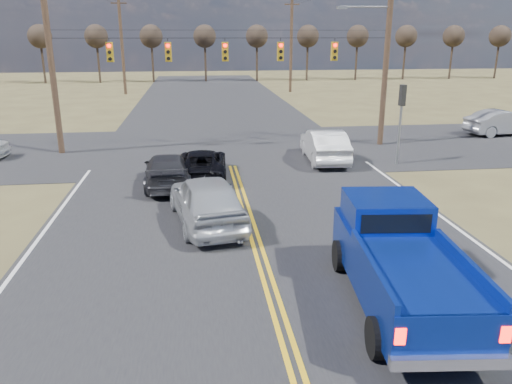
{
  "coord_description": "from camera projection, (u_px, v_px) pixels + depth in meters",
  "views": [
    {
      "loc": [
        -1.77,
        -9.65,
        6.21
      ],
      "look_at": [
        0.06,
        5.07,
        1.5
      ],
      "focal_mm": 35.0,
      "sensor_mm": 36.0,
      "label": 1
    }
  ],
  "objects": [
    {
      "name": "pickup_truck",
      "position": [
        399.0,
        261.0,
        11.8
      ],
      "size": [
        2.81,
        6.13,
        2.24
      ],
      "rotation": [
        0.0,
        0.0,
        -0.09
      ],
      "color": "black",
      "rests_on": "ground"
    },
    {
      "name": "road_cross",
      "position": [
        227.0,
        149.0,
        28.24
      ],
      "size": [
        120.0,
        12.0,
        0.02
      ],
      "primitive_type": "cube",
      "color": "#28282B",
      "rests_on": "ground"
    },
    {
      "name": "signal_gantry",
      "position": [
        235.0,
        56.0,
        26.56
      ],
      "size": [
        19.6,
        4.83,
        10.0
      ],
      "color": "#473323",
      "rests_on": "ground"
    },
    {
      "name": "dgrey_car_queue",
      "position": [
        167.0,
        170.0,
        21.2
      ],
      "size": [
        2.12,
        4.77,
        1.36
      ],
      "primitive_type": "imported",
      "rotation": [
        0.0,
        0.0,
        3.19
      ],
      "color": "#2E2E32",
      "rests_on": "ground"
    },
    {
      "name": "cross_car_east_near",
      "position": [
        503.0,
        123.0,
        31.82
      ],
      "size": [
        2.3,
        5.02,
        1.6
      ],
      "primitive_type": "imported",
      "rotation": [
        0.0,
        0.0,
        1.7
      ],
      "color": "gray",
      "rests_on": "ground"
    },
    {
      "name": "treeline",
      "position": [
        217.0,
        41.0,
        34.98
      ],
      "size": [
        87.0,
        117.8,
        7.4
      ],
      "color": "#33261C",
      "rests_on": "ground"
    },
    {
      "name": "silver_suv",
      "position": [
        207.0,
        200.0,
        16.84
      ],
      "size": [
        2.87,
        5.36,
        1.73
      ],
      "primitive_type": "imported",
      "rotation": [
        0.0,
        0.0,
        3.31
      ],
      "color": "#B0B3B8",
      "rests_on": "ground"
    },
    {
      "name": "utility_poles",
      "position": [
        226.0,
        54.0,
        25.71
      ],
      "size": [
        19.6,
        58.32,
        10.0
      ],
      "color": "#473323",
      "rests_on": "ground"
    },
    {
      "name": "ground",
      "position": [
        281.0,
        323.0,
        11.21
      ],
      "size": [
        160.0,
        160.0,
        0.0
      ],
      "primitive_type": "plane",
      "color": "brown",
      "rests_on": "ground"
    },
    {
      "name": "black_suv",
      "position": [
        202.0,
        164.0,
        22.42
      ],
      "size": [
        2.35,
        4.69,
        1.27
      ],
      "primitive_type": "imported",
      "rotation": [
        0.0,
        0.0,
        3.09
      ],
      "color": "black",
      "rests_on": "ground"
    },
    {
      "name": "white_car_queue",
      "position": [
        324.0,
        145.0,
        25.27
      ],
      "size": [
        2.0,
        5.05,
        1.64
      ],
      "primitive_type": "imported",
      "rotation": [
        0.0,
        0.0,
        3.09
      ],
      "color": "silver",
      "rests_on": "ground"
    },
    {
      "name": "road_main",
      "position": [
        240.0,
        191.0,
        20.67
      ],
      "size": [
        14.0,
        120.0,
        0.02
      ],
      "primitive_type": "cube",
      "color": "#28282B",
      "rests_on": "ground"
    }
  ]
}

